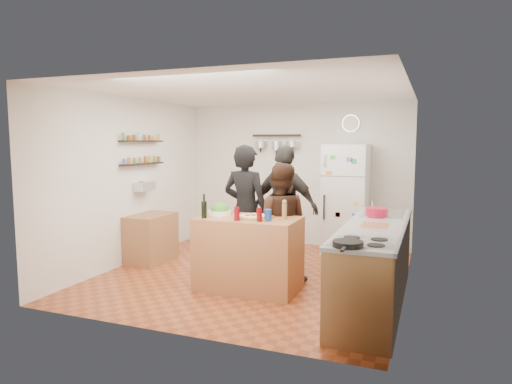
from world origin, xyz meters
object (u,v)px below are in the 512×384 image
at_px(salad_bowl, 220,213).
at_px(fridge, 346,199).
at_px(wine_bottle, 204,210).
at_px(red_bowl, 377,212).
at_px(skillet, 348,244).
at_px(person_left, 246,210).
at_px(counter_run, 374,265).
at_px(wall_clock, 351,123).
at_px(side_table, 151,238).
at_px(pepper_mill, 284,212).
at_px(salt_canister, 268,215).
at_px(prep_island, 249,254).
at_px(person_back, 285,208).
at_px(person_center, 280,223).

xyz_separation_m(salad_bowl, fridge, (1.20, 2.29, -0.04)).
height_order(wine_bottle, red_bowl, wine_bottle).
distance_m(wine_bottle, skillet, 2.15).
relative_size(person_left, skillet, 6.59).
bearing_deg(counter_run, salad_bowl, 179.82).
distance_m(wine_bottle, wall_clock, 3.36).
relative_size(red_bowl, side_table, 0.33).
distance_m(person_left, counter_run, 1.93).
relative_size(pepper_mill, salt_canister, 1.39).
xyz_separation_m(prep_island, person_left, (-0.27, 0.57, 0.45)).
distance_m(pepper_mill, counter_run, 1.21).
xyz_separation_m(wine_bottle, salt_canister, (0.80, 0.10, -0.03)).
distance_m(person_back, red_bowl, 1.38).
bearing_deg(person_back, fridge, -98.73).
height_order(person_left, person_center, person_left).
bearing_deg(side_table, skillet, -29.17).
bearing_deg(pepper_mill, wall_clock, 82.83).
distance_m(fridge, wall_clock, 1.29).
height_order(person_left, wall_clock, wall_clock).
height_order(prep_island, salad_bowl, salad_bowl).
bearing_deg(pepper_mill, salt_canister, -131.42).
height_order(red_bowl, wall_clock, wall_clock).
height_order(prep_island, counter_run, prep_island).
xyz_separation_m(person_back, side_table, (-2.07, -0.29, -0.53)).
relative_size(wine_bottle, person_left, 0.11).
bearing_deg(salad_bowl, wine_bottle, -106.50).
relative_size(pepper_mill, wall_clock, 0.63).
bearing_deg(salad_bowl, fridge, 62.38).
height_order(salad_bowl, counter_run, salad_bowl).
relative_size(salad_bowl, pepper_mill, 1.53).
xyz_separation_m(pepper_mill, skillet, (0.98, -1.21, -0.06)).
bearing_deg(counter_run, person_back, 145.29).
xyz_separation_m(person_back, red_bowl, (1.32, -0.41, 0.08)).
relative_size(salad_bowl, salt_canister, 2.12).
relative_size(wine_bottle, person_center, 0.13).
height_order(salad_bowl, skillet, skillet).
xyz_separation_m(skillet, wall_clock, (-0.65, 3.84, 1.20)).
bearing_deg(person_center, wall_clock, -112.31).
height_order(salad_bowl, wall_clock, wall_clock).
relative_size(wine_bottle, pepper_mill, 1.09).
bearing_deg(person_left, person_center, 171.81).
bearing_deg(red_bowl, person_back, 162.55).
bearing_deg(red_bowl, counter_run, -84.64).
height_order(person_center, counter_run, person_center).
xyz_separation_m(wine_bottle, person_back, (0.66, 1.21, -0.11)).
bearing_deg(red_bowl, salt_canister, -149.43).
bearing_deg(wall_clock, counter_run, -74.08).
bearing_deg(wall_clock, person_center, -103.09).
distance_m(counter_run, side_table, 3.50).
xyz_separation_m(person_left, skillet, (1.70, -1.73, 0.04)).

